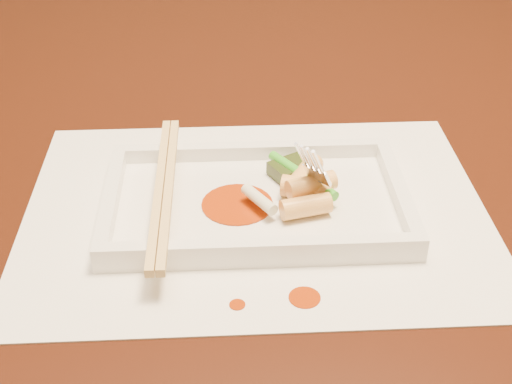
{
  "coord_description": "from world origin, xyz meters",
  "views": [
    {
      "loc": [
        0.03,
        -0.64,
        1.11
      ],
      "look_at": [
        0.06,
        -0.14,
        0.77
      ],
      "focal_mm": 50.0,
      "sensor_mm": 36.0,
      "label": 1
    }
  ],
  "objects_px": {
    "fork": "(339,114)",
    "table": "(196,213)",
    "chopstick_a": "(159,188)",
    "placemat": "(256,210)",
    "plate_base": "(256,205)"
  },
  "relations": [
    {
      "from": "table",
      "to": "fork",
      "type": "xyz_separation_m",
      "value": [
        0.13,
        -0.12,
        0.18
      ]
    },
    {
      "from": "fork",
      "to": "plate_base",
      "type": "bearing_deg",
      "value": -165.58
    },
    {
      "from": "table",
      "to": "placemat",
      "type": "xyz_separation_m",
      "value": [
        0.06,
        -0.14,
        0.1
      ]
    },
    {
      "from": "chopstick_a",
      "to": "table",
      "type": "bearing_deg",
      "value": 80.85
    },
    {
      "from": "placemat",
      "to": "plate_base",
      "type": "relative_size",
      "value": 1.54
    },
    {
      "from": "fork",
      "to": "chopstick_a",
      "type": "bearing_deg",
      "value": -173.25
    },
    {
      "from": "table",
      "to": "chopstick_a",
      "type": "relative_size",
      "value": 6.24
    },
    {
      "from": "placemat",
      "to": "plate_base",
      "type": "distance_m",
      "value": 0.0
    },
    {
      "from": "placemat",
      "to": "plate_base",
      "type": "height_order",
      "value": "plate_base"
    },
    {
      "from": "fork",
      "to": "table",
      "type": "bearing_deg",
      "value": 136.64
    },
    {
      "from": "table",
      "to": "placemat",
      "type": "distance_m",
      "value": 0.18
    },
    {
      "from": "placemat",
      "to": "fork",
      "type": "bearing_deg",
      "value": 14.42
    },
    {
      "from": "table",
      "to": "plate_base",
      "type": "xyz_separation_m",
      "value": [
        0.06,
        -0.14,
        0.11
      ]
    },
    {
      "from": "placemat",
      "to": "fork",
      "type": "relative_size",
      "value": 2.86
    },
    {
      "from": "table",
      "to": "chopstick_a",
      "type": "height_order",
      "value": "chopstick_a"
    }
  ]
}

